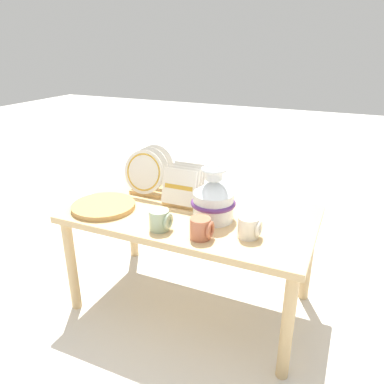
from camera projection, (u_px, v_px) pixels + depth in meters
The scene contains 9 objects.
ground_plane at pixel (192, 301), 2.20m from camera, with size 14.00×14.00×0.00m, color beige.
display_table at pixel (192, 223), 2.01m from camera, with size 1.28×0.72×0.59m.
ceramic_vase at pixel (213, 198), 1.85m from camera, with size 0.22×0.22×0.28m.
dish_rack_round_plates at pixel (148, 175), 2.18m from camera, with size 0.25×0.20×0.27m.
dish_rack_square_plates at pixel (184, 190), 2.05m from camera, with size 0.20×0.18×0.21m.
wicker_charger_stack at pixel (104, 206), 2.01m from camera, with size 0.34×0.34×0.03m.
mug_sage_glaze at pixel (160, 220), 1.77m from camera, with size 0.10×0.10×0.10m.
mug_cream_glaze at pixel (249, 227), 1.70m from camera, with size 0.10×0.10×0.10m.
mug_terracotta_glaze at pixel (201, 228), 1.69m from camera, with size 0.10×0.10×0.10m.
Camera 1 is at (0.74, -1.64, 1.42)m, focal length 35.00 mm.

